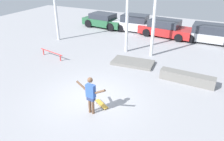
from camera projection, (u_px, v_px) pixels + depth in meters
ground_plane at (92, 99)px, 9.76m from camera, size 36.00×36.00×0.00m
skateboarder at (91, 94)px, 8.44m from camera, size 1.37×0.22×1.61m
skateboard at (101, 104)px, 9.27m from camera, size 0.80×0.59×0.08m
grind_box at (187, 78)px, 10.97m from camera, size 2.69×0.65×0.50m
manual_pad at (133, 63)px, 13.08m from camera, size 2.53×1.47×0.17m
grind_rail at (51, 53)px, 13.82m from camera, size 2.00×0.45×0.42m
canopy_support_right at (209, 3)px, 11.58m from camera, size 5.96×0.20×5.74m
parked_car_green at (104, 20)px, 20.36m from camera, size 4.09×2.21×1.27m
parked_car_white at (136, 23)px, 19.15m from camera, size 4.01×1.98×1.42m
parked_car_red at (166, 28)px, 17.82m from camera, size 4.43×2.32×1.33m
parked_car_silver at (210, 34)px, 16.47m from camera, size 4.19×2.00×1.34m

